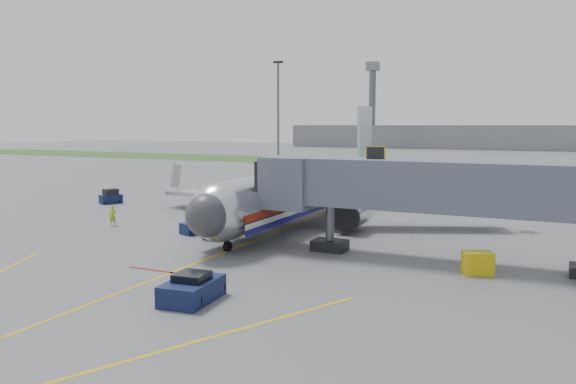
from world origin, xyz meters
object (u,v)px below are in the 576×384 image
at_px(pushback_tug, 192,289).
at_px(ramp_worker, 113,216).
at_px(airliner, 308,190).
at_px(baggage_tug, 111,197).
at_px(belt_loader, 203,226).

distance_m(pushback_tug, ramp_worker, 22.19).
bearing_deg(ramp_worker, pushback_tug, -56.51).
bearing_deg(airliner, pushback_tug, -80.12).
relative_size(pushback_tug, ramp_worker, 2.11).
distance_m(airliner, baggage_tug, 22.92).
bearing_deg(belt_loader, ramp_worker, -175.38).
height_order(pushback_tug, belt_loader, belt_loader).
xyz_separation_m(pushback_tug, belt_loader, (-9.08, 14.39, -0.07)).
relative_size(airliner, pushback_tug, 10.41).
distance_m(pushback_tug, belt_loader, 17.01).
xyz_separation_m(belt_loader, ramp_worker, (-8.36, -0.67, 0.32)).
distance_m(baggage_tug, ramp_worker, 13.63).
bearing_deg(pushback_tug, belt_loader, 122.27).
relative_size(belt_loader, ramp_worker, 2.58).
bearing_deg(baggage_tug, belt_loader, -27.44).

